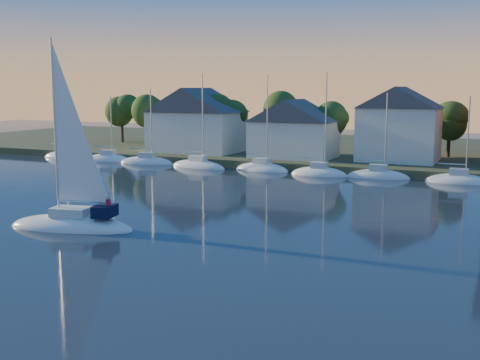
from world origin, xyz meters
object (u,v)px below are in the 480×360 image
Objects in this scene: clubhouse_east at (399,123)px; hero_sailboat at (73,221)px; clubhouse_centre at (294,128)px; clubhouse_west at (197,119)px.

hero_sailboat is at bearing -109.18° from clubhouse_east.
clubhouse_west is at bearing 176.42° from clubhouse_centre.
clubhouse_east is 0.68× the size of hero_sailboat.
hero_sailboat is (-15.94, -45.81, -5.37)m from clubhouse_east.
clubhouse_east is 48.80m from hero_sailboat.
clubhouse_west is at bearing -178.09° from clubhouse_east.
clubhouse_centre is at bearing -171.87° from clubhouse_east.
clubhouse_east is at bearing -121.51° from hero_sailboat.
clubhouse_east is (14.00, 2.00, 0.87)m from clubhouse_centre.
clubhouse_east reaches higher than clubhouse_centre.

